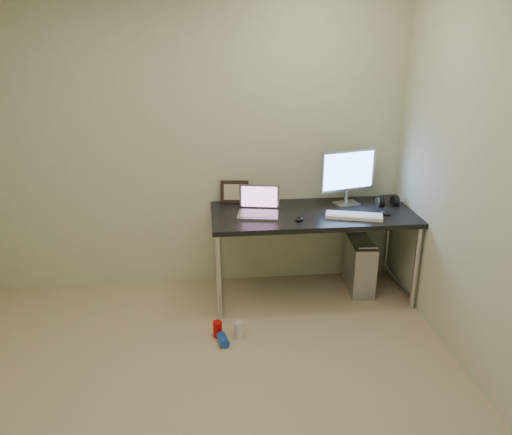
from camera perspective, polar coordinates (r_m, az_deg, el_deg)
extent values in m
plane|color=tan|center=(3.16, -6.26, -21.75)|extent=(3.50, 3.50, 0.00)
cube|color=beige|center=(4.19, -6.91, 8.28)|extent=(3.50, 0.02, 2.50)
cube|color=black|center=(4.08, 6.50, 0.36)|extent=(1.64, 0.72, 0.04)
cylinder|color=silver|center=(3.85, -4.25, -6.93)|extent=(0.04, 0.04, 0.71)
cylinder|color=silver|center=(4.42, -4.52, -3.17)|extent=(0.04, 0.04, 0.71)
cylinder|color=silver|center=(4.18, 17.81, -5.61)|extent=(0.04, 0.04, 0.71)
cylinder|color=silver|center=(4.72, 14.83, -2.30)|extent=(0.04, 0.04, 0.71)
cylinder|color=silver|center=(4.26, -4.30, -8.27)|extent=(0.04, 0.64, 0.04)
cylinder|color=silver|center=(4.56, 15.89, -7.02)|extent=(0.04, 0.64, 0.04)
cube|color=#A8A9AD|center=(4.43, 11.73, -5.38)|extent=(0.21, 0.44, 0.45)
cylinder|color=#B7B7BE|center=(4.17, 12.69, -3.42)|extent=(0.16, 0.03, 0.02)
cylinder|color=#B7B7BE|center=(4.49, 11.28, -1.59)|extent=(0.16, 0.03, 0.02)
cylinder|color=black|center=(4.57, 10.34, -2.06)|extent=(0.01, 0.16, 0.69)
cylinder|color=black|center=(4.58, 11.48, -2.33)|extent=(0.02, 0.11, 0.71)
cylinder|color=red|center=(3.78, -4.42, -12.61)|extent=(0.08, 0.08, 0.12)
cylinder|color=silver|center=(3.76, -1.97, -12.69)|extent=(0.08, 0.08, 0.13)
cylinder|color=blue|center=(3.71, -3.78, -13.79)|extent=(0.09, 0.14, 0.07)
cube|color=#B7B7BE|center=(3.96, 0.25, 0.31)|extent=(0.36, 0.28, 0.02)
cube|color=slate|center=(3.96, 0.25, 0.45)|extent=(0.31, 0.24, 0.00)
cube|color=gray|center=(4.04, 0.38, 2.40)|extent=(0.33, 0.10, 0.21)
cube|color=#845481|center=(4.04, 0.39, 2.37)|extent=(0.29, 0.09, 0.18)
cube|color=#B7B7BE|center=(4.30, 10.28, 1.57)|extent=(0.23, 0.19, 0.01)
cylinder|color=#B7B7BE|center=(4.29, 10.26, 2.43)|extent=(0.03, 0.03, 0.11)
cube|color=#B7B7BE|center=(4.22, 10.49, 5.34)|extent=(0.49, 0.16, 0.35)
cube|color=#5A88E2|center=(4.20, 10.56, 5.27)|extent=(0.44, 0.13, 0.30)
cube|color=white|center=(4.00, 11.13, 0.18)|extent=(0.46, 0.26, 0.03)
ellipsoid|color=black|center=(4.13, 14.55, 0.60)|extent=(0.10, 0.12, 0.04)
ellipsoid|color=black|center=(3.88, 4.95, -0.02)|extent=(0.09, 0.12, 0.04)
cylinder|color=black|center=(4.32, 13.98, 1.72)|extent=(0.05, 0.11, 0.11)
cylinder|color=black|center=(4.36, 15.60, 1.76)|extent=(0.05, 0.11, 0.11)
cube|color=black|center=(4.32, 14.86, 2.48)|extent=(0.14, 0.02, 0.01)
cube|color=black|center=(4.26, -2.48, 2.96)|extent=(0.25, 0.10, 0.19)
cylinder|color=silver|center=(4.22, 0.21, 2.08)|extent=(0.01, 0.01, 0.09)
cylinder|color=white|center=(4.20, 0.21, 2.78)|extent=(0.04, 0.04, 0.04)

